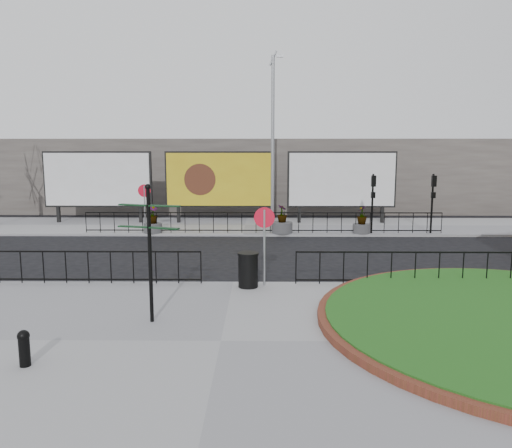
{
  "coord_description": "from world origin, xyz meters",
  "views": [
    {
      "loc": [
        0.9,
        -15.63,
        4.39
      ],
      "look_at": [
        0.72,
        1.74,
        1.74
      ],
      "focal_mm": 35.0,
      "sensor_mm": 36.0,
      "label": 1
    }
  ],
  "objects_px": {
    "planter_a": "(153,223)",
    "planter_b": "(282,224)",
    "billboard_mid": "(219,180)",
    "fingerpost_sign": "(150,240)",
    "litter_bin": "(248,270)",
    "lamp_post": "(273,140)",
    "planter_c": "(362,223)",
    "bollard": "(24,346)"
  },
  "relations": [
    {
      "from": "billboard_mid",
      "to": "litter_bin",
      "type": "distance_m",
      "value": 13.85
    },
    {
      "from": "billboard_mid",
      "to": "planter_c",
      "type": "relative_size",
      "value": 4.49
    },
    {
      "from": "lamp_post",
      "to": "planter_c",
      "type": "distance_m",
      "value": 6.35
    },
    {
      "from": "bollard",
      "to": "planter_a",
      "type": "xyz_separation_m",
      "value": [
        -0.85,
        15.73,
        0.11
      ]
    },
    {
      "from": "planter_b",
      "to": "planter_c",
      "type": "bearing_deg",
      "value": 0.0
    },
    {
      "from": "fingerpost_sign",
      "to": "planter_c",
      "type": "relative_size",
      "value": 2.48
    },
    {
      "from": "lamp_post",
      "to": "fingerpost_sign",
      "type": "bearing_deg",
      "value": -102.68
    },
    {
      "from": "litter_bin",
      "to": "planter_c",
      "type": "height_order",
      "value": "planter_c"
    },
    {
      "from": "planter_c",
      "to": "fingerpost_sign",
      "type": "bearing_deg",
      "value": -120.72
    },
    {
      "from": "planter_a",
      "to": "planter_b",
      "type": "xyz_separation_m",
      "value": [
        6.58,
        -0.0,
        -0.05
      ]
    },
    {
      "from": "billboard_mid",
      "to": "planter_c",
      "type": "distance_m",
      "value": 8.54
    },
    {
      "from": "bollard",
      "to": "fingerpost_sign",
      "type": "bearing_deg",
      "value": 52.84
    },
    {
      "from": "lamp_post",
      "to": "planter_b",
      "type": "xyz_separation_m",
      "value": [
        0.45,
        -1.6,
        -4.24
      ]
    },
    {
      "from": "billboard_mid",
      "to": "planter_b",
      "type": "distance_m",
      "value": 5.37
    },
    {
      "from": "fingerpost_sign",
      "to": "planter_b",
      "type": "xyz_separation_m",
      "value": [
        3.77,
        13.15,
        -1.6
      ]
    },
    {
      "from": "fingerpost_sign",
      "to": "bollard",
      "type": "height_order",
      "value": "fingerpost_sign"
    },
    {
      "from": "lamp_post",
      "to": "planter_b",
      "type": "bearing_deg",
      "value": -74.13
    },
    {
      "from": "planter_b",
      "to": "billboard_mid",
      "type": "bearing_deg",
      "value": 134.11
    },
    {
      "from": "billboard_mid",
      "to": "bollard",
      "type": "xyz_separation_m",
      "value": [
        -2.27,
        -19.3,
        -2.08
      ]
    },
    {
      "from": "billboard_mid",
      "to": "litter_bin",
      "type": "relative_size",
      "value": 5.7
    },
    {
      "from": "billboard_mid",
      "to": "bollard",
      "type": "relative_size",
      "value": 8.4
    },
    {
      "from": "litter_bin",
      "to": "planter_c",
      "type": "xyz_separation_m",
      "value": [
        5.5,
        10.0,
        -0.04
      ]
    },
    {
      "from": "billboard_mid",
      "to": "planter_a",
      "type": "distance_m",
      "value": 5.13
    },
    {
      "from": "billboard_mid",
      "to": "planter_b",
      "type": "bearing_deg",
      "value": -45.89
    },
    {
      "from": "lamp_post",
      "to": "planter_b",
      "type": "distance_m",
      "value": 4.55
    },
    {
      "from": "lamp_post",
      "to": "bollard",
      "type": "bearing_deg",
      "value": -106.93
    },
    {
      "from": "planter_c",
      "to": "lamp_post",
      "type": "bearing_deg",
      "value": 160.4
    },
    {
      "from": "billboard_mid",
      "to": "fingerpost_sign",
      "type": "distance_m",
      "value": 16.73
    },
    {
      "from": "fingerpost_sign",
      "to": "planter_b",
      "type": "height_order",
      "value": "fingerpost_sign"
    },
    {
      "from": "planter_a",
      "to": "planter_c",
      "type": "height_order",
      "value": "planter_a"
    },
    {
      "from": "planter_a",
      "to": "planter_b",
      "type": "height_order",
      "value": "planter_b"
    },
    {
      "from": "fingerpost_sign",
      "to": "planter_a",
      "type": "xyz_separation_m",
      "value": [
        -2.8,
        13.15,
        -1.55
      ]
    },
    {
      "from": "fingerpost_sign",
      "to": "lamp_post",
      "type": "bearing_deg",
      "value": 95.89
    },
    {
      "from": "litter_bin",
      "to": "planter_b",
      "type": "relative_size",
      "value": 0.75
    },
    {
      "from": "lamp_post",
      "to": "planter_c",
      "type": "bearing_deg",
      "value": -19.6
    },
    {
      "from": "planter_a",
      "to": "planter_c",
      "type": "xyz_separation_m",
      "value": [
        10.62,
        -0.0,
        -0.01
      ]
    },
    {
      "from": "planter_b",
      "to": "planter_c",
      "type": "distance_m",
      "value": 4.04
    },
    {
      "from": "litter_bin",
      "to": "planter_b",
      "type": "height_order",
      "value": "planter_b"
    },
    {
      "from": "fingerpost_sign",
      "to": "planter_c",
      "type": "bearing_deg",
      "value": 77.86
    },
    {
      "from": "fingerpost_sign",
      "to": "planter_b",
      "type": "bearing_deg",
      "value": 92.56
    },
    {
      "from": "planter_b",
      "to": "bollard",
      "type": "bearing_deg",
      "value": -110.02
    },
    {
      "from": "planter_b",
      "to": "planter_c",
      "type": "xyz_separation_m",
      "value": [
        4.04,
        0.0,
        0.04
      ]
    }
  ]
}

